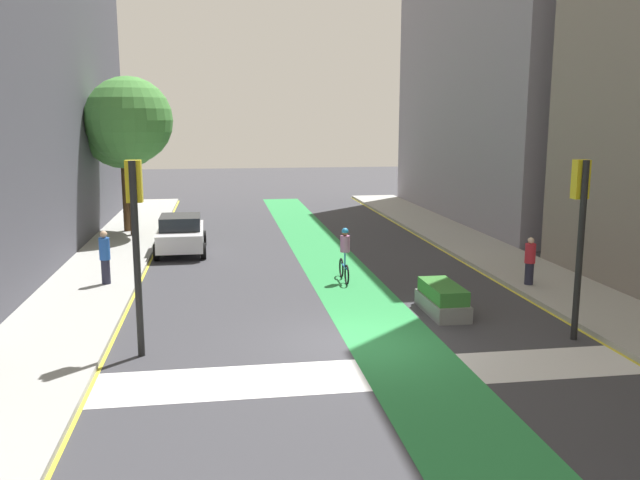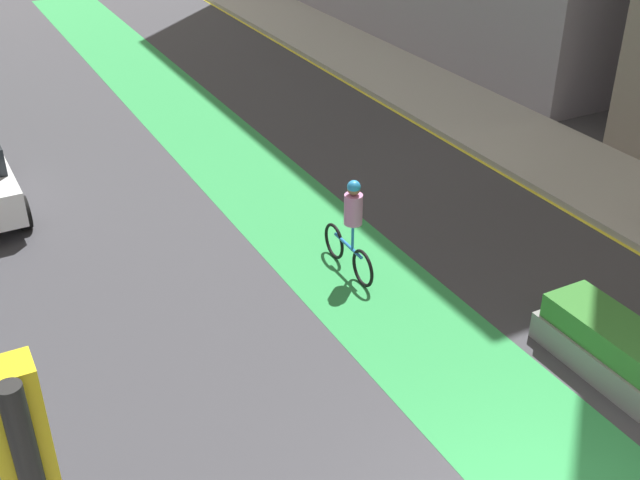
{
  "view_description": "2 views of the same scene",
  "coord_description": "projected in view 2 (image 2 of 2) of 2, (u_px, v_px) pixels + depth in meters",
  "views": [
    {
      "loc": [
        -3.24,
        -15.09,
        5.41
      ],
      "look_at": [
        -0.22,
        4.51,
        1.77
      ],
      "focal_mm": 36.82,
      "sensor_mm": 36.0,
      "label": 1
    },
    {
      "loc": [
        -5.2,
        -4.09,
        7.57
      ],
      "look_at": [
        -0.44,
        4.85,
        1.72
      ],
      "focal_mm": 44.27,
      "sensor_mm": 36.0,
      "label": 2
    }
  ],
  "objects": [
    {
      "name": "median_planter",
      "position": [
        608.0,
        345.0,
        11.64
      ],
      "size": [
        0.94,
        2.25,
        0.85
      ],
      "color": "slate",
      "rests_on": "ground_plane"
    },
    {
      "name": "cyclist_in_lane",
      "position": [
        351.0,
        225.0,
        13.63
      ],
      "size": [
        0.32,
        1.73,
        1.86
      ],
      "color": "black",
      "rests_on": "ground_plane"
    }
  ]
}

